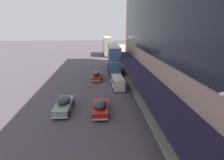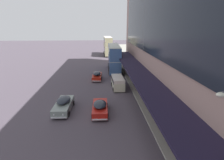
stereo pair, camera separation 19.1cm
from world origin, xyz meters
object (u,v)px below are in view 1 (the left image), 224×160
Objects in this scene: transit_bus_kerbside_front at (114,57)px; sedan_oncoming_front at (97,76)px; vw_van at (118,82)px; sedan_trailing_mid at (100,107)px; pedestrian_at_kerb at (169,131)px; sedan_far_back at (64,105)px; transit_bus_kerbside_rear at (107,45)px.

transit_bus_kerbside_front reaches higher than sedan_oncoming_front.
sedan_trailing_mid is at bearing -108.90° from vw_van.
sedan_trailing_mid is 8.44m from pedestrian_at_kerb.
sedan_far_back is 4.54m from sedan_trailing_mid.
sedan_far_back reaches higher than sedan_trailing_mid.
transit_bus_kerbside_front is 12.07m from vw_van.
transit_bus_kerbside_rear is (-0.46, 22.14, 0.26)m from transit_bus_kerbside_front.
transit_bus_kerbside_rear reaches higher than vw_van.
vw_van is at bearing -91.60° from transit_bus_kerbside_front.
sedan_trailing_mid is (-2.81, -42.61, -2.63)m from transit_bus_kerbside_rear.
vw_van is (0.13, -34.04, -2.29)m from transit_bus_kerbside_rear.
sedan_far_back is at bearing -134.26° from vw_van.
pedestrian_at_kerb is (3.12, -48.60, -2.20)m from transit_bus_kerbside_rear.
transit_bus_kerbside_front reaches higher than sedan_far_back.
sedan_far_back is 10.55m from vw_van.
pedestrian_at_kerb is at bearing -86.32° from transit_bus_kerbside_rear.
vw_van is (2.94, 8.58, 0.34)m from sedan_trailing_mid.
vw_van reaches higher than sedan_trailing_mid.
transit_bus_kerbside_front is 26.66m from pedestrian_at_kerb.
transit_bus_kerbside_rear is 2.03× the size of sedan_far_back.
sedan_oncoming_front is (-3.37, -28.98, -2.60)m from transit_bus_kerbside_rear.
sedan_oncoming_front is at bearing -96.62° from transit_bus_kerbside_rear.
vw_van is at bearing -89.78° from transit_bus_kerbside_rear.
sedan_far_back is (-7.70, -19.45, -2.33)m from transit_bus_kerbside_front.
transit_bus_kerbside_front is at bearing 60.74° from sedan_oncoming_front.
vw_van is (3.50, -5.06, 0.31)m from sedan_oncoming_front.
vw_van is at bearing -55.35° from sedan_oncoming_front.
pedestrian_at_kerb reaches higher than sedan_trailing_mid.
transit_bus_kerbside_rear is 48.75m from pedestrian_at_kerb.
sedan_oncoming_front is 1.01× the size of sedan_trailing_mid.
transit_bus_kerbside_rear is 2.20× the size of vw_van.
sedan_oncoming_front is (3.87, 12.62, -0.01)m from sedan_far_back.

